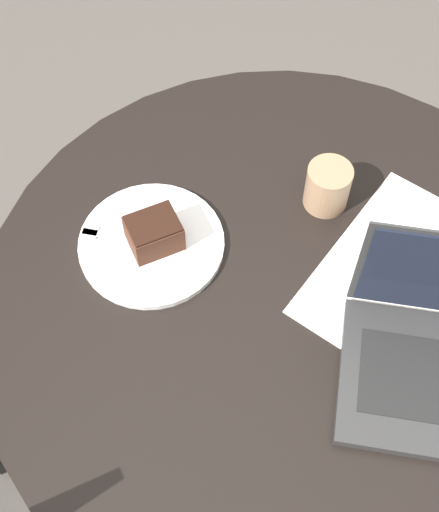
# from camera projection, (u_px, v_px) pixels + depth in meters

# --- Properties ---
(ground_plane) EXTENTS (12.00, 12.00, 0.00)m
(ground_plane) POSITION_uv_depth(u_px,v_px,m) (266.00, 432.00, 1.77)
(ground_plane) COLOR #4C4742
(dining_table) EXTENTS (1.02, 1.02, 0.72)m
(dining_table) POSITION_uv_depth(u_px,v_px,m) (282.00, 336.00, 1.31)
(dining_table) COLOR black
(dining_table) RESTS_ON ground_plane
(paper_document) EXTENTS (0.46, 0.44, 0.00)m
(paper_document) POSITION_uv_depth(u_px,v_px,m) (417.00, 283.00, 1.17)
(paper_document) COLOR white
(paper_document) RESTS_ON dining_table
(plate) EXTENTS (0.25, 0.25, 0.01)m
(plate) POSITION_uv_depth(u_px,v_px,m) (151.00, 244.00, 1.21)
(plate) COLOR white
(plate) RESTS_ON dining_table
(cake_slice) EXTENTS (0.10, 0.11, 0.06)m
(cake_slice) POSITION_uv_depth(u_px,v_px,m) (154.00, 233.00, 1.18)
(cake_slice) COLOR #472619
(cake_slice) RESTS_ON plate
(fork) EXTENTS (0.04, 0.17, 0.00)m
(fork) POSITION_uv_depth(u_px,v_px,m) (120.00, 238.00, 1.20)
(fork) COLOR silver
(fork) RESTS_ON plate
(coffee_glass) EXTENTS (0.08, 0.08, 0.09)m
(coffee_glass) POSITION_uv_depth(u_px,v_px,m) (328.00, 187.00, 1.23)
(coffee_glass) COLOR #997556
(coffee_glass) RESTS_ON dining_table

